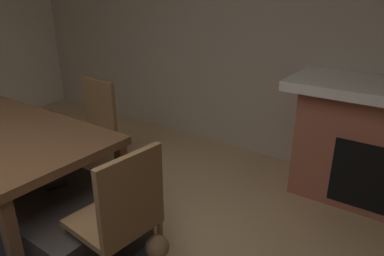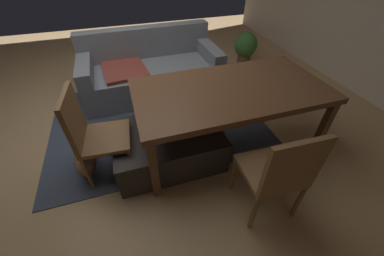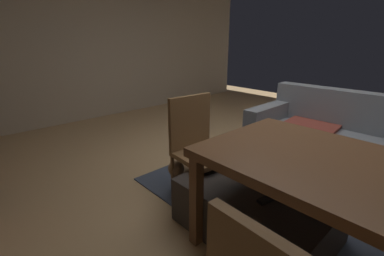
{
  "view_description": "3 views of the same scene",
  "coord_description": "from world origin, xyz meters",
  "views": [
    {
      "loc": [
        -1.61,
        0.34,
        1.73
      ],
      "look_at": [
        -0.45,
        -1.29,
        0.94
      ],
      "focal_mm": 32.93,
      "sensor_mm": 36.0,
      "label": 1
    },
    {
      "loc": [
        0.1,
        -2.55,
        1.87
      ],
      "look_at": [
        0.48,
        -1.35,
        0.8
      ],
      "focal_mm": 21.41,
      "sensor_mm": 36.0,
      "label": 2
    },
    {
      "loc": [
        1.29,
        -2.32,
        1.4
      ],
      "look_at": [
        0.17,
        -1.3,
        0.88
      ],
      "focal_mm": 24.61,
      "sensor_mm": 36.0,
      "label": 3
    }
  ],
  "objects": [
    {
      "name": "dining_chair_west",
      "position": [
        -0.28,
        -0.82,
        0.52
      ],
      "size": [
        0.47,
        0.47,
        0.93
      ],
      "color": "brown",
      "rests_on": "ground"
    },
    {
      "name": "couch",
      "position": [
        0.48,
        0.65,
        0.3
      ],
      "size": [
        1.96,
        0.98,
        0.85
      ],
      "color": "slate",
      "rests_on": "ground"
    },
    {
      "name": "area_rug",
      "position": [
        0.38,
        -0.13,
        0.01
      ],
      "size": [
        2.6,
        2.0,
        0.01
      ],
      "primitive_type": "cube",
      "color": "#3D475B",
      "rests_on": "ground"
    },
    {
      "name": "floor",
      "position": [
        0.0,
        0.0,
        0.0
      ],
      "size": [
        8.33,
        8.33,
        0.0
      ],
      "primitive_type": "plane",
      "color": "tan"
    },
    {
      "name": "dining_table",
      "position": [
        1.05,
        -0.83,
        0.67
      ],
      "size": [
        1.87,
        0.99,
        0.74
      ],
      "color": "brown",
      "rests_on": "ground"
    },
    {
      "name": "ottoman_coffee_table",
      "position": [
        0.38,
        -0.85,
        0.18
      ],
      "size": [
        1.07,
        0.76,
        0.37
      ],
      "primitive_type": "cube",
      "color": "#2D2826",
      "rests_on": "ground"
    },
    {
      "name": "potted_plant",
      "position": [
        2.3,
        1.12,
        0.3
      ],
      "size": [
        0.41,
        0.41,
        0.56
      ],
      "color": "brown",
      "rests_on": "ground"
    },
    {
      "name": "dining_chair_south",
      "position": [
        1.04,
        -1.71,
        0.52
      ],
      "size": [
        0.46,
        0.46,
        0.93
      ],
      "color": "brown",
      "rests_on": "ground"
    },
    {
      "name": "tv_remote",
      "position": [
        0.52,
        -0.92,
        0.38
      ],
      "size": [
        0.08,
        0.17,
        0.02
      ],
      "primitive_type": "cube",
      "rotation": [
        0.0,
        0.0,
        -0.19
      ],
      "color": "black",
      "rests_on": "ottoman_coffee_table"
    },
    {
      "name": "small_dog",
      "position": [
        -0.45,
        -0.75,
        0.16
      ],
      "size": [
        0.26,
        0.58,
        0.28
      ],
      "color": "#8C6B4C",
      "rests_on": "ground"
    }
  ]
}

